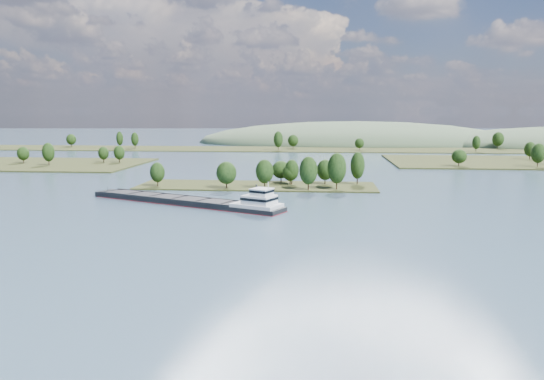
# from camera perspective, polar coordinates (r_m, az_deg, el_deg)

# --- Properties ---
(ground) EXTENTS (1800.00, 1800.00, 0.00)m
(ground) POSITION_cam_1_polar(r_m,az_deg,el_deg) (165.95, -4.19, -2.50)
(ground) COLOR #3B5466
(ground) RESTS_ON ground
(tree_island) EXTENTS (100.00, 31.55, 15.87)m
(tree_island) POSITION_cam_1_polar(r_m,az_deg,el_deg) (221.54, 0.26, 1.39)
(tree_island) COLOR #282E14
(tree_island) RESTS_ON ground
(back_shoreline) EXTENTS (900.00, 60.00, 16.60)m
(back_shoreline) POSITION_cam_1_polar(r_m,az_deg,el_deg) (442.02, 2.85, 4.44)
(back_shoreline) COLOR #282E14
(back_shoreline) RESTS_ON ground
(hill_west) EXTENTS (320.00, 160.00, 44.00)m
(hill_west) POSITION_cam_1_polar(r_m,az_deg,el_deg) (542.54, 8.87, 5.01)
(hill_west) COLOR #405439
(hill_west) RESTS_ON ground
(cargo_barge) EXTENTS (73.73, 39.97, 10.40)m
(cargo_barge) POSITION_cam_1_polar(r_m,az_deg,el_deg) (181.64, -8.21, -1.19)
(cargo_barge) COLOR black
(cargo_barge) RESTS_ON ground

